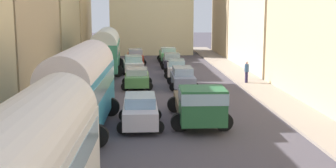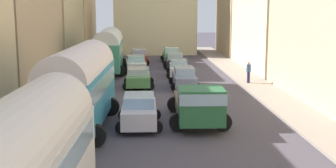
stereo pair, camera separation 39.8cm
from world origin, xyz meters
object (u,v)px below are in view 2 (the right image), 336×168
Objects in this scene: parked_bus_1 at (80,84)px; car_3 at (171,55)px; cargo_truck_0 at (198,103)px; pedestrian_3 at (249,71)px; car_4 at (139,111)px; car_6 at (136,64)px; car_7 at (139,57)px; car_1 at (179,68)px; car_2 at (175,61)px; car_5 at (139,78)px; car_0 at (184,77)px; parked_bus_2 at (109,48)px.

car_3 is at bearing 77.61° from parked_bus_1.
pedestrian_3 is (5.37, 11.94, -0.11)m from cargo_truck_0.
car_4 is (2.89, 0.37, -1.48)m from parked_bus_1.
car_6 is at bearing 91.68° from car_4.
cargo_truck_0 reaches higher than car_7.
cargo_truck_0 reaches higher than car_1.
parked_bus_1 is at bearing -105.31° from car_2.
pedestrian_3 is at bearing 47.99° from parked_bus_1.
car_7 is 15.99m from pedestrian_3.
car_7 is at bearing 90.82° from car_5.
cargo_truck_0 is 1.64× the size of car_7.
pedestrian_3 is at bearing -71.39° from car_3.
parked_bus_1 is 12.02m from car_5.
car_6 is (-3.80, -2.88, 0.04)m from car_2.
car_0 is 3.44m from car_5.
parked_bus_2 reaches higher than car_4.
car_2 reaches higher than car_5.
car_4 is at bearing -96.71° from car_3.
car_6 is at bearing 145.34° from car_1.
cargo_truck_0 reaches higher than car_3.
parked_bus_1 is 19.69m from car_6.
car_3 is at bearing 108.61° from pedestrian_3.
parked_bus_2 is 10.81m from car_0.
car_3 is 16.61m from car_5.
car_5 is at bearing -123.13° from car_1.
car_2 is 2.02× the size of pedestrian_3.
car_5 is at bearing 90.99° from car_4.
car_0 is 1.07× the size of car_4.
car_3 is at bearing 51.20° from parked_bus_2.
car_2 is at bearing 74.69° from parked_bus_1.
parked_bus_1 is 3.26m from car_4.
parked_bus_1 is 6.05m from cargo_truck_0.
car_7 is at bearing 65.47° from parked_bus_2.
cargo_truck_0 is at bearing -114.22° from pedestrian_3.
car_5 is at bearing 76.94° from parked_bus_1.
cargo_truck_0 is 1.68× the size of car_4.
parked_bus_2 is at bearing 108.91° from car_5.
car_0 is 5.50m from car_1.
parked_bus_1 is at bearing -89.46° from parked_bus_2.
parked_bus_2 is at bearing 126.11° from car_0.
parked_bus_1 is at bearing -109.95° from car_1.
car_7 is at bearing 123.39° from pedestrian_3.
car_3 is 27.68m from car_4.
car_5 is 0.94× the size of car_6.
car_5 is at bearing -71.09° from parked_bus_2.
car_5 is at bearing 106.29° from cargo_truck_0.
car_4 is (-3.24, -27.49, 0.02)m from car_3.
cargo_truck_0 is 16.28m from car_1.
pedestrian_3 is at bearing -62.30° from car_2.
parked_bus_1 is at bearing -174.31° from cargo_truck_0.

